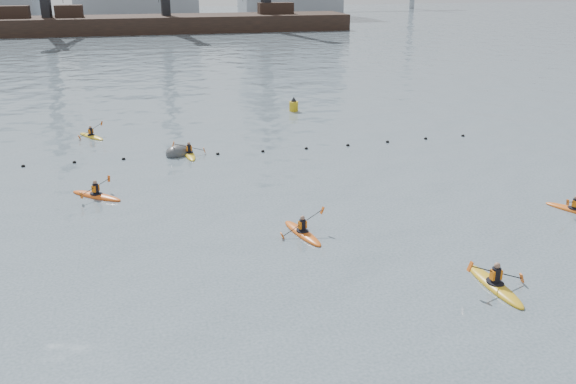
% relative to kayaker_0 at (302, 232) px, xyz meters
% --- Properties ---
extents(ground, '(400.00, 400.00, 0.00)m').
position_rel_kayaker_0_xyz_m(ground, '(-0.01, -8.66, -0.10)').
color(ground, '#3E515B').
rests_on(ground, ground).
extents(float_line, '(33.24, 0.73, 0.24)m').
position_rel_kayaker_0_xyz_m(float_line, '(-0.51, 13.88, -0.07)').
color(float_line, black).
rests_on(float_line, ground).
extents(barge_pier, '(72.00, 19.30, 29.50)m').
position_rel_kayaker_0_xyz_m(barge_pier, '(-0.23, 101.34, 1.80)').
color(barge_pier, black).
rests_on(barge_pier, ground).
extents(kayaker_0, '(2.23, 3.30, 1.27)m').
position_rel_kayaker_0_xyz_m(kayaker_0, '(0.00, 0.00, 0.00)').
color(kayaker_0, '#D45714').
rests_on(kayaker_0, ground).
extents(kayaker_1, '(2.50, 3.64, 1.35)m').
position_rel_kayaker_0_xyz_m(kayaker_1, '(5.82, -6.56, 0.01)').
color(kayaker_1, gold).
rests_on(kayaker_1, ground).
extents(kayaker_2, '(2.94, 2.65, 1.06)m').
position_rel_kayaker_0_xyz_m(kayaker_2, '(-9.39, 7.40, 0.00)').
color(kayaker_2, '#E75815').
rests_on(kayaker_2, ground).
extents(kayaker_3, '(2.14, 3.15, 1.11)m').
position_rel_kayaker_0_xyz_m(kayaker_3, '(-3.83, 14.10, -0.00)').
color(kayaker_3, gold).
rests_on(kayaker_3, ground).
extents(kayaker_4, '(1.91, 2.87, 0.99)m').
position_rel_kayaker_0_xyz_m(kayaker_4, '(13.99, -0.57, -0.01)').
color(kayaker_4, orange).
rests_on(kayaker_4, ground).
extents(kayaker_5, '(2.15, 2.78, 1.11)m').
position_rel_kayaker_0_xyz_m(kayaker_5, '(-10.31, 20.45, -0.01)').
color(kayaker_5, gold).
rests_on(kayaker_5, ground).
extents(mooring_buoy, '(2.79, 3.02, 1.73)m').
position_rel_kayaker_0_xyz_m(mooring_buoy, '(-4.41, 14.62, -0.10)').
color(mooring_buoy, '#424548').
rests_on(mooring_buoy, ground).
extents(nav_buoy, '(0.77, 0.77, 1.40)m').
position_rel_kayaker_0_xyz_m(nav_buoy, '(6.14, 25.34, 0.32)').
color(nav_buoy, gold).
rests_on(nav_buoy, ground).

